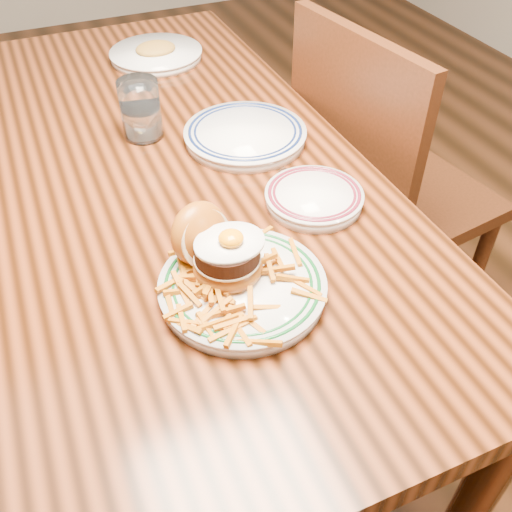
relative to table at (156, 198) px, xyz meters
name	(u,v)px	position (x,y,z in m)	size (l,w,h in m)	color
floor	(182,376)	(0.00, 0.00, -0.66)	(6.00, 6.00, 0.00)	black
table	(156,198)	(0.00, 0.00, 0.00)	(0.85, 1.60, 0.75)	black
chair_right	(379,189)	(0.60, 0.00, -0.15)	(0.51, 0.51, 0.96)	#421D0D
main_plate	(235,273)	(0.03, -0.41, 0.12)	(0.27, 0.29, 0.13)	silver
side_plate	(314,197)	(0.25, -0.26, 0.10)	(0.19, 0.20, 0.03)	silver
rear_plate	(245,134)	(0.22, 0.01, 0.10)	(0.27, 0.27, 0.03)	silver
water_glass	(141,113)	(0.02, 0.11, 0.15)	(0.09, 0.09, 0.13)	white
far_plate	(156,54)	(0.16, 0.50, 0.10)	(0.25, 0.25, 0.05)	silver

